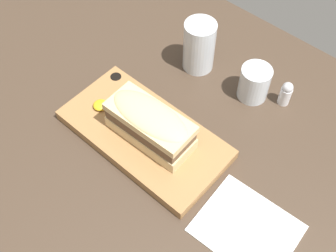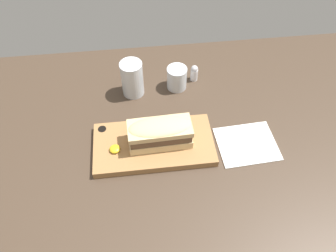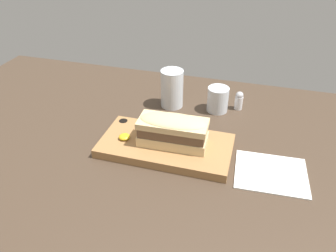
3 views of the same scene
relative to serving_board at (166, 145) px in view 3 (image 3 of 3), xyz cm
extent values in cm
cube|color=#423326|center=(-0.48, -0.25, -2.24)|extent=(166.39, 96.78, 2.00)
cube|color=#9E7042|center=(0.08, -0.03, 0.00)|extent=(35.74, 18.19, 2.47)
cylinder|color=black|center=(-15.25, 6.52, 0.68)|extent=(2.55, 2.55, 1.23)
cube|color=#DBBC84|center=(2.03, 0.09, 2.67)|extent=(18.51, 8.49, 2.88)
cube|color=brown|center=(2.03, 0.09, 5.41)|extent=(17.77, 8.15, 2.60)
cube|color=#DBBC84|center=(2.03, 0.09, 7.57)|extent=(18.51, 8.49, 1.73)
ellipsoid|color=#DBBC84|center=(2.03, 0.09, 8.29)|extent=(18.14, 8.32, 2.59)
ellipsoid|color=gold|center=(-11.37, -1.83, 1.86)|extent=(3.17, 3.17, 1.27)
cylinder|color=silver|center=(-4.84, 23.73, 5.09)|extent=(7.40, 7.40, 12.65)
cylinder|color=silver|center=(-4.84, 23.73, 1.81)|extent=(6.51, 6.51, 5.69)
cylinder|color=silver|center=(10.32, 24.73, 2.83)|extent=(6.86, 6.86, 8.13)
cylinder|color=#470A14|center=(10.32, 24.73, 1.64)|extent=(6.17, 6.17, 5.35)
cube|color=white|center=(28.30, -2.58, -1.04)|extent=(18.46, 15.75, 0.40)
cylinder|color=white|center=(16.92, 27.64, 1.03)|extent=(2.61, 2.61, 4.54)
sphere|color=#B7B7BC|center=(16.92, 27.64, 3.76)|extent=(2.48, 2.48, 2.48)
camera|label=1|loc=(37.05, -34.49, 73.37)|focal=45.00mm
camera|label=2|loc=(-2.26, -57.34, 80.28)|focal=35.00mm
camera|label=3|loc=(20.51, -69.15, 54.38)|focal=35.00mm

